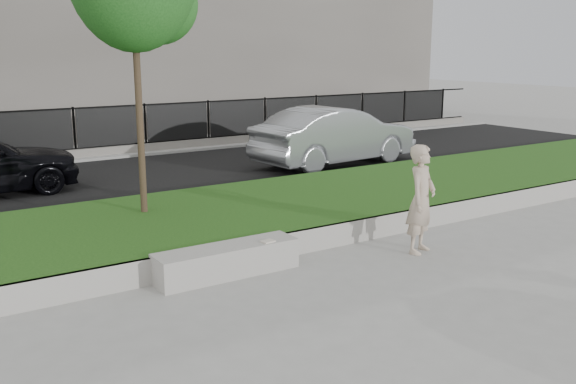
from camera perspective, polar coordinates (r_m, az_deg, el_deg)
ground at (r=9.80m, az=4.29°, el=-7.14°), size 90.00×90.00×0.00m
grass_bank at (r=12.15m, az=-4.31°, el=-2.21°), size 34.00×4.00×0.40m
grass_kerb at (r=10.54m, az=0.87°, el=-4.52°), size 34.00×0.08×0.40m
street at (r=17.09m, az=-13.25°, el=1.25°), size 34.00×7.00×0.04m
far_pavement at (r=21.32m, az=-17.44°, el=3.34°), size 34.00×3.00×0.12m
iron_fence at (r=20.29m, az=-16.75°, el=4.32°), size 32.00×0.30×1.50m
building_facade at (r=27.92m, az=-22.26°, el=15.27°), size 34.00×10.00×10.00m
stone_bench at (r=9.63m, az=-5.45°, el=-6.09°), size 2.21×0.55×0.45m
man at (r=10.70m, az=11.77°, el=-0.63°), size 0.78×0.66×1.80m
book at (r=9.72m, az=-1.80°, el=-4.40°), size 0.21×0.17×0.02m
car_silver at (r=18.37m, az=4.21°, el=5.01°), size 5.16×2.25×1.65m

